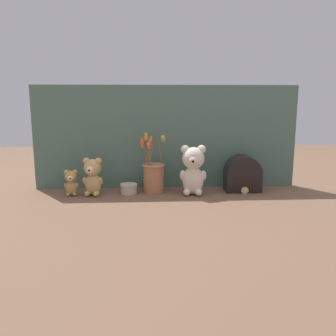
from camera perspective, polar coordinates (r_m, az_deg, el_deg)
name	(u,v)px	position (r m, az deg, el deg)	size (l,w,h in m)	color
ground_plane	(168,195)	(1.92, 0.03, -4.28)	(4.00, 4.00, 0.00)	brown
backdrop_wall	(167,137)	(2.03, -0.24, 4.94)	(1.50, 0.02, 0.58)	#4C6B5B
teddy_bear_large	(193,169)	(1.90, 4.04, -0.14)	(0.15, 0.14, 0.27)	beige
teddy_bear_medium	(93,176)	(1.93, -11.99, -1.25)	(0.11, 0.10, 0.20)	tan
teddy_bear_small	(71,182)	(1.95, -15.26, -2.21)	(0.08, 0.07, 0.14)	tan
flower_vase	(153,175)	(1.96, -2.35, -1.09)	(0.14, 0.13, 0.33)	#AD7047
vintage_radio	(243,176)	(2.02, 11.88, -1.28)	(0.20, 0.12, 0.20)	black
decorative_tin_tall	(129,189)	(1.95, -6.31, -3.30)	(0.09, 0.09, 0.05)	beige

